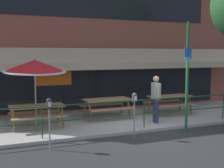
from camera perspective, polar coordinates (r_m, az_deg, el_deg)
The scene contains 12 objects.
ground_plane at distance 10.56m, azimuth 6.66°, elevation -8.77°, with size 120.00×120.00×0.00m, color #2D2D30.
patio_deck at distance 12.28m, azimuth 1.98°, elevation -6.47°, with size 15.00×4.00×0.10m, color #ADA89E.
restaurant_building at distance 14.08m, azimuth -1.87°, elevation 8.93°, with size 15.00×1.60×6.92m.
patio_railing at distance 10.65m, azimuth 5.90°, elevation -4.25°, with size 13.84×0.04×0.97m.
picnic_table_left at distance 10.93m, azimuth -13.55°, elevation -4.62°, with size 1.80×1.42×0.76m.
picnic_table_centre at distance 12.15m, azimuth -0.94°, elevation -3.45°, with size 1.80×1.42×0.76m.
picnic_table_right at distance 13.27m, azimuth 10.55°, elevation -2.78°, with size 1.80×1.42×0.76m.
patio_umbrella_left at distance 11.00m, azimuth -13.93°, elevation 3.17°, with size 2.14×2.14×2.38m.
pedestrian_walking at distance 11.43m, azimuth 8.02°, elevation -2.30°, with size 0.32×0.61×1.71m.
parking_meter_near at distance 8.56m, azimuth -11.41°, elevation -4.35°, with size 0.15×0.16×1.42m.
parking_meter_far at distance 9.55m, azimuth 4.12°, elevation -3.24°, with size 0.15×0.16×1.42m.
street_sign_pole at distance 10.53m, azimuth 13.58°, elevation 1.44°, with size 0.28×0.09×3.64m.
Camera 1 is at (-5.12, -8.86, 2.60)m, focal length 50.00 mm.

